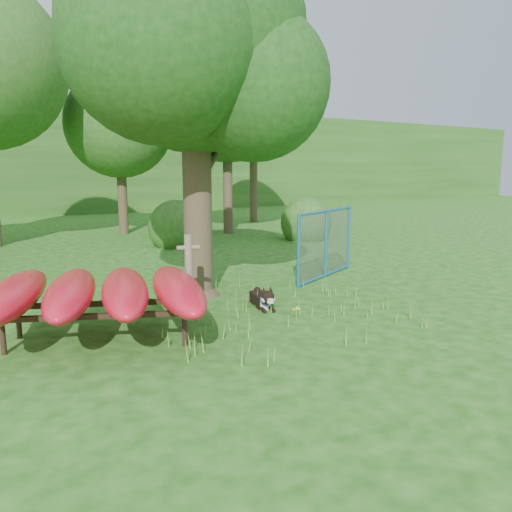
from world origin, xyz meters
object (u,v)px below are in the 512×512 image
oak_tree (192,51)px  kayak_rack (98,292)px  husky_dog (263,299)px  fence_section (326,243)px

oak_tree → kayak_rack: size_ratio=1.83×
husky_dog → kayak_rack: bearing=-159.8°
kayak_rack → husky_dog: bearing=29.3°
kayak_rack → husky_dog: 3.05m
oak_tree → kayak_rack: bearing=-143.6°
kayak_rack → fence_section: fence_section is taller
kayak_rack → fence_section: 5.88m
husky_dog → fence_section: 3.07m
kayak_rack → fence_section: (5.62, 1.72, 0.04)m
oak_tree → husky_dog: oak_tree is taller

